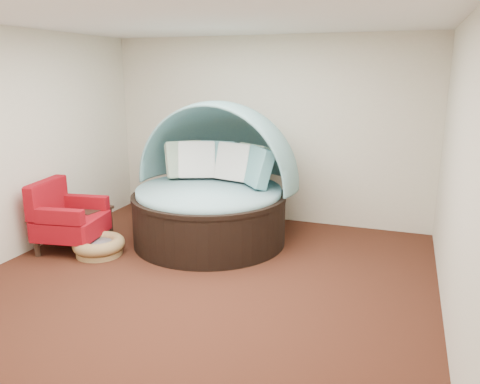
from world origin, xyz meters
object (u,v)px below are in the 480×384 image
(pet_basket, at_px, (99,246))
(side_table, at_px, (89,219))
(red_armchair, at_px, (67,218))
(canopy_daybed, at_px, (213,177))

(pet_basket, height_order, side_table, side_table)
(pet_basket, relative_size, red_armchair, 0.87)
(canopy_daybed, relative_size, pet_basket, 2.95)
(canopy_daybed, distance_m, pet_basket, 1.74)
(red_armchair, xyz_separation_m, side_table, (0.06, 0.37, -0.12))
(red_armchair, distance_m, side_table, 0.39)
(pet_basket, bearing_deg, canopy_daybed, 42.39)
(side_table, bearing_deg, pet_basket, -42.60)
(canopy_daybed, distance_m, side_table, 1.82)
(side_table, bearing_deg, canopy_daybed, 21.77)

